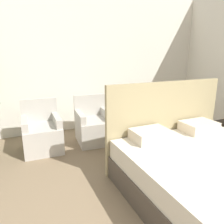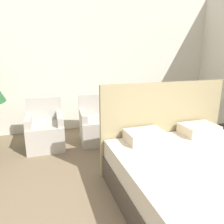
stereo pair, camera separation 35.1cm
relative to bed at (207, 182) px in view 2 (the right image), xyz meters
name	(u,v)px [view 2 (the right image)]	position (x,y,z in m)	size (l,w,h in m)	color
wall_back	(90,62)	(-0.59, 3.07, 1.15)	(10.00, 0.06, 2.90)	silver
bed	(207,182)	(0.00, 0.00, 0.00)	(1.88, 2.05, 1.26)	#4C4238
armchair_near_window_left	(46,132)	(-1.62, 2.19, -0.03)	(0.65, 0.70, 0.86)	#B7B2A8
armchair_near_window_right	(97,127)	(-0.67, 2.19, -0.03)	(0.68, 0.73, 0.86)	#B7B2A8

